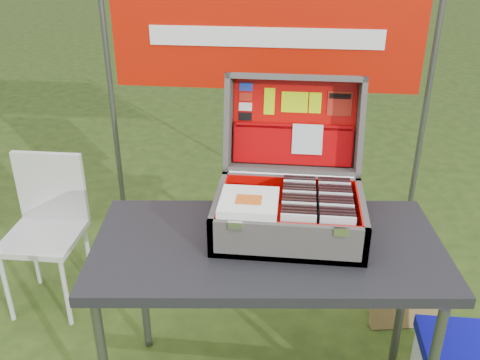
# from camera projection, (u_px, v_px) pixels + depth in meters

# --- Properties ---
(table) EXTENTS (1.33, 0.76, 0.79)m
(table) POSITION_uv_depth(u_px,v_px,m) (265.00, 327.00, 2.11)
(table) COLOR #232327
(table) RESTS_ON ground
(table_top) EXTENTS (1.33, 0.76, 0.04)m
(table_top) POSITION_uv_depth(u_px,v_px,m) (268.00, 247.00, 1.95)
(table_top) COLOR #232327
(table_top) RESTS_ON ground
(table_leg_bl) EXTENTS (0.04, 0.04, 0.75)m
(table_leg_bl) POSITION_uv_depth(u_px,v_px,m) (143.00, 281.00, 2.41)
(table_leg_bl) COLOR #59595B
(table_leg_bl) RESTS_ON ground
(table_leg_br) EXTENTS (0.04, 0.04, 0.75)m
(table_leg_br) POSITION_uv_depth(u_px,v_px,m) (402.00, 299.00, 2.30)
(table_leg_br) COLOR #59595B
(table_leg_br) RESTS_ON ground
(suitcase) EXTENTS (0.54, 0.55, 0.51)m
(suitcase) POSITION_uv_depth(u_px,v_px,m) (291.00, 165.00, 1.94)
(suitcase) COLOR #575450
(suitcase) RESTS_ON table
(suitcase_base_bottom) EXTENTS (0.54, 0.39, 0.02)m
(suitcase_base_bottom) POSITION_uv_depth(u_px,v_px,m) (288.00, 230.00, 1.99)
(suitcase_base_bottom) COLOR #575450
(suitcase_base_bottom) RESTS_ON table_top
(suitcase_base_wall_front) EXTENTS (0.54, 0.02, 0.15)m
(suitcase_base_wall_front) POSITION_uv_depth(u_px,v_px,m) (287.00, 243.00, 1.80)
(suitcase_base_wall_front) COLOR #575450
(suitcase_base_wall_front) RESTS_ON table_top
(suitcase_base_wall_back) EXTENTS (0.54, 0.02, 0.15)m
(suitcase_base_wall_back) POSITION_uv_depth(u_px,v_px,m) (290.00, 193.00, 2.13)
(suitcase_base_wall_back) COLOR #575450
(suitcase_base_wall_back) RESTS_ON table_top
(suitcase_base_wall_left) EXTENTS (0.02, 0.39, 0.15)m
(suitcase_base_wall_left) POSITION_uv_depth(u_px,v_px,m) (218.00, 212.00, 1.99)
(suitcase_base_wall_left) COLOR #575450
(suitcase_base_wall_left) RESTS_ON table_top
(suitcase_base_wall_right) EXTENTS (0.02, 0.39, 0.15)m
(suitcase_base_wall_right) POSITION_uv_depth(u_px,v_px,m) (361.00, 220.00, 1.94)
(suitcase_base_wall_right) COLOR #575450
(suitcase_base_wall_right) RESTS_ON table_top
(suitcase_liner_floor) EXTENTS (0.50, 0.35, 0.01)m
(suitcase_liner_floor) POSITION_uv_depth(u_px,v_px,m) (288.00, 227.00, 1.99)
(suitcase_liner_floor) COLOR red
(suitcase_liner_floor) RESTS_ON suitcase_base_bottom
(suitcase_latch_left) EXTENTS (0.05, 0.01, 0.03)m
(suitcase_latch_left) POSITION_uv_depth(u_px,v_px,m) (235.00, 226.00, 1.78)
(suitcase_latch_left) COLOR silver
(suitcase_latch_left) RESTS_ON suitcase_base_wall_front
(suitcase_latch_right) EXTENTS (0.05, 0.01, 0.03)m
(suitcase_latch_right) POSITION_uv_depth(u_px,v_px,m) (341.00, 232.00, 1.75)
(suitcase_latch_right) COLOR silver
(suitcase_latch_right) RESTS_ON suitcase_base_wall_front
(suitcase_hinge) EXTENTS (0.49, 0.02, 0.02)m
(suitcase_hinge) POSITION_uv_depth(u_px,v_px,m) (291.00, 175.00, 2.11)
(suitcase_hinge) COLOR silver
(suitcase_hinge) RESTS_ON suitcase_base_wall_back
(suitcase_lid_back) EXTENTS (0.54, 0.12, 0.38)m
(suitcase_lid_back) POSITION_uv_depth(u_px,v_px,m) (294.00, 122.00, 2.20)
(suitcase_lid_back) COLOR #575450
(suitcase_lid_back) RESTS_ON suitcase_base_wall_back
(suitcase_lid_rim_far) EXTENTS (0.54, 0.15, 0.06)m
(suitcase_lid_rim_far) POSITION_uv_depth(u_px,v_px,m) (296.00, 77.00, 2.10)
(suitcase_lid_rim_far) COLOR #575450
(suitcase_lid_rim_far) RESTS_ON suitcase_lid_back
(suitcase_lid_rim_near) EXTENTS (0.54, 0.15, 0.06)m
(suitcase_lid_rim_near) POSITION_uv_depth(u_px,v_px,m) (291.00, 169.00, 2.17)
(suitcase_lid_rim_near) COLOR #575450
(suitcase_lid_rim_near) RESTS_ON suitcase_lid_back
(suitcase_lid_rim_left) EXTENTS (0.02, 0.24, 0.41)m
(suitcase_lid_rim_left) POSITION_uv_depth(u_px,v_px,m) (229.00, 121.00, 2.16)
(suitcase_lid_rim_left) COLOR #575450
(suitcase_lid_rim_left) RESTS_ON suitcase_lid_back
(suitcase_lid_rim_right) EXTENTS (0.02, 0.24, 0.41)m
(suitcase_lid_rim_right) POSITION_uv_depth(u_px,v_px,m) (360.00, 126.00, 2.11)
(suitcase_lid_rim_right) COLOR #575450
(suitcase_lid_rim_right) RESTS_ON suitcase_lid_back
(suitcase_lid_liner) EXTENTS (0.50, 0.09, 0.33)m
(suitcase_lid_liner) POSITION_uv_depth(u_px,v_px,m) (294.00, 123.00, 2.18)
(suitcase_lid_liner) COLOR red
(suitcase_lid_liner) RESTS_ON suitcase_lid_back
(suitcase_liner_wall_front) EXTENTS (0.50, 0.01, 0.12)m
(suitcase_liner_wall_front) POSITION_uv_depth(u_px,v_px,m) (287.00, 238.00, 1.81)
(suitcase_liner_wall_front) COLOR red
(suitcase_liner_wall_front) RESTS_ON suitcase_base_bottom
(suitcase_liner_wall_back) EXTENTS (0.50, 0.01, 0.12)m
(suitcase_liner_wall_back) POSITION_uv_depth(u_px,v_px,m) (290.00, 192.00, 2.11)
(suitcase_liner_wall_back) COLOR red
(suitcase_liner_wall_back) RESTS_ON suitcase_base_bottom
(suitcase_liner_wall_left) EXTENTS (0.01, 0.35, 0.12)m
(suitcase_liner_wall_left) POSITION_uv_depth(u_px,v_px,m) (222.00, 210.00, 1.99)
(suitcase_liner_wall_left) COLOR red
(suitcase_liner_wall_left) RESTS_ON suitcase_base_bottom
(suitcase_liner_wall_right) EXTENTS (0.01, 0.35, 0.12)m
(suitcase_liner_wall_right) POSITION_uv_depth(u_px,v_px,m) (357.00, 217.00, 1.94)
(suitcase_liner_wall_right) COLOR red
(suitcase_liner_wall_right) RESTS_ON suitcase_base_bottom
(suitcase_lid_pocket) EXTENTS (0.48, 0.07, 0.16)m
(suitcase_lid_pocket) POSITION_uv_depth(u_px,v_px,m) (293.00, 145.00, 2.18)
(suitcase_lid_pocket) COLOR #A40003
(suitcase_lid_pocket) RESTS_ON suitcase_lid_liner
(suitcase_pocket_edge) EXTENTS (0.47, 0.02, 0.02)m
(suitcase_pocket_edge) POSITION_uv_depth(u_px,v_px,m) (293.00, 126.00, 2.16)
(suitcase_pocket_edge) COLOR #A40003
(suitcase_pocket_edge) RESTS_ON suitcase_lid_pocket
(suitcase_pocket_cd) EXTENTS (0.12, 0.04, 0.12)m
(suitcase_pocket_cd) POSITION_uv_depth(u_px,v_px,m) (307.00, 139.00, 2.15)
(suitcase_pocket_cd) COLOR silver
(suitcase_pocket_cd) RESTS_ON suitcase_lid_pocket
(lid_sticker_cc_a) EXTENTS (0.05, 0.01, 0.03)m
(lid_sticker_cc_a) POSITION_uv_depth(u_px,v_px,m) (246.00, 87.00, 2.17)
(lid_sticker_cc_a) COLOR #1933B2
(lid_sticker_cc_a) RESTS_ON suitcase_lid_liner
(lid_sticker_cc_b) EXTENTS (0.05, 0.01, 0.03)m
(lid_sticker_cc_b) POSITION_uv_depth(u_px,v_px,m) (246.00, 97.00, 2.18)
(lid_sticker_cc_b) COLOR #B32113
(lid_sticker_cc_b) RESTS_ON suitcase_lid_liner
(lid_sticker_cc_c) EXTENTS (0.05, 0.01, 0.03)m
(lid_sticker_cc_c) POSITION_uv_depth(u_px,v_px,m) (245.00, 107.00, 2.18)
(lid_sticker_cc_c) COLOR white
(lid_sticker_cc_c) RESTS_ON suitcase_lid_liner
(lid_sticker_cc_d) EXTENTS (0.05, 0.01, 0.03)m
(lid_sticker_cc_d) POSITION_uv_depth(u_px,v_px,m) (245.00, 116.00, 2.19)
(lid_sticker_cc_d) COLOR black
(lid_sticker_cc_d) RESTS_ON suitcase_lid_liner
(lid_card_neon_tall) EXTENTS (0.04, 0.03, 0.10)m
(lid_card_neon_tall) POSITION_uv_depth(u_px,v_px,m) (269.00, 101.00, 2.17)
(lid_card_neon_tall) COLOR #BCEA03
(lid_card_neon_tall) RESTS_ON suitcase_lid_liner
(lid_card_neon_main) EXTENTS (0.11, 0.02, 0.08)m
(lid_card_neon_main) POSITION_uv_depth(u_px,v_px,m) (295.00, 102.00, 2.16)
(lid_card_neon_main) COLOR #BCEA03
(lid_card_neon_main) RESTS_ON suitcase_lid_liner
(lid_card_neon_small) EXTENTS (0.05, 0.02, 0.08)m
(lid_card_neon_small) POSITION_uv_depth(u_px,v_px,m) (315.00, 103.00, 2.15)
(lid_card_neon_small) COLOR #BCEA03
(lid_card_neon_small) RESTS_ON suitcase_lid_liner
(lid_sticker_band) EXTENTS (0.10, 0.03, 0.10)m
(lid_sticker_band) POSITION_uv_depth(u_px,v_px,m) (340.00, 104.00, 2.14)
(lid_sticker_band) COLOR #B32113
(lid_sticker_band) RESTS_ON suitcase_lid_liner
(lid_sticker_band_bar) EXTENTS (0.09, 0.01, 0.02)m
(lid_sticker_band_bar) POSITION_uv_depth(u_px,v_px,m) (340.00, 96.00, 2.13)
(lid_sticker_band_bar) COLOR black
(lid_sticker_band_bar) RESTS_ON suitcase_lid_liner
(cd_left_0) EXTENTS (0.12, 0.01, 0.14)m
(cd_left_0) POSITION_uv_depth(u_px,v_px,m) (298.00, 232.00, 1.82)
(cd_left_0) COLOR silver
(cd_left_0) RESTS_ON suitcase_liner_floor
(cd_left_1) EXTENTS (0.12, 0.01, 0.14)m
(cd_left_1) POSITION_uv_depth(u_px,v_px,m) (298.00, 229.00, 1.84)
(cd_left_1) COLOR black
(cd_left_1) RESTS_ON suitcase_liner_floor
(cd_left_2) EXTENTS (0.12, 0.01, 0.14)m
(cd_left_2) POSITION_uv_depth(u_px,v_px,m) (298.00, 226.00, 1.86)
(cd_left_2) COLOR black
(cd_left_2) RESTS_ON suitcase_liner_floor
(cd_left_3) EXTENTS (0.12, 0.01, 0.14)m
(cd_left_3) POSITION_uv_depth(u_px,v_px,m) (298.00, 223.00, 1.88)
(cd_left_3) COLOR black
(cd_left_3) RESTS_ON suitcase_liner_floor
(cd_left_4) EXTENTS (0.12, 0.01, 0.14)m
(cd_left_4) POSITION_uv_depth(u_px,v_px,m) (298.00, 219.00, 1.90)
(cd_left_4) COLOR silver
(cd_left_4) RESTS_ON suitcase_liner_floor
(cd_left_5) EXTENTS (0.12, 0.01, 0.14)m
(cd_left_5) POSITION_uv_depth(u_px,v_px,m) (298.00, 216.00, 1.91)
(cd_left_5) COLOR black
(cd_left_5) RESTS_ON suitcase_liner_floor
(cd_left_6) EXTENTS (0.12, 0.01, 0.14)m
(cd_left_6) POSITION_uv_depth(u_px,v_px,m) (298.00, 213.00, 1.93)
(cd_left_6) COLOR black
(cd_left_6) RESTS_ON suitcase_liner_floor
(cd_left_7) EXTENTS (0.12, 0.01, 0.14)m
(cd_left_7) POSITION_uv_depth(u_px,v_px,m) (298.00, 211.00, 1.95)
(cd_left_7) COLOR black
(cd_left_7) RESTS_ON suitcase_liner_floor
(cd_left_8) EXTENTS (0.12, 0.01, 0.14)m
(cd_left_8) POSITION_uv_depth(u_px,v_px,m) (298.00, 208.00, 1.97)
(cd_left_8) COLOR silver
(cd_left_8) RESTS_ON suitcase_liner_floor
(cd_left_9) EXTENTS (0.12, 0.01, 0.14)m
(cd_left_9) POSITION_uv_depth(u_px,v_px,m) (299.00, 205.00, 1.99)
(cd_left_9) COLOR black
(cd_left_9) RESTS_ON suitcase_liner_floor
(cd_left_10) EXTENTS (0.12, 0.01, 0.14)m
(cd_left_10) POSITION_uv_depth(u_px,v_px,m) (299.00, 202.00, 2.01)
(cd_left_10) COLOR black
(cd_left_10) RESTS_ON suitcase_liner_floor
(cd_left_11) EXTENTS (0.12, 0.01, 0.14)m
(cd_left_11) POSITION_uv_depth(u_px,v_px,m) (299.00, 199.00, 2.03)
(cd_left_11) COLOR black
(cd_left_11) RESTS_ON suitcase_liner_floor
(cd_left_12) EXTENTS (0.12, 0.01, 0.14)m
(cd_left_12) POSITION_uv_depth(u_px,v_px,m) (299.00, 197.00, 2.05)
(cd_left_12) COLOR silver
(cd_left_12) RESTS_ON suitcase_liner_floor
(cd_left_13) EXTENTS (0.12, 0.01, 0.14)m
(cd_left_13) POSITION_uv_depth(u_px,v_px,m) (299.00, 194.00, 2.07)
(cd_left_13) COLOR black
(cd_left_13) RESTS_ON suitcase_liner_floor
(cd_left_14) EXTENTS (0.12, 0.01, 0.14)m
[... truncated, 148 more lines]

